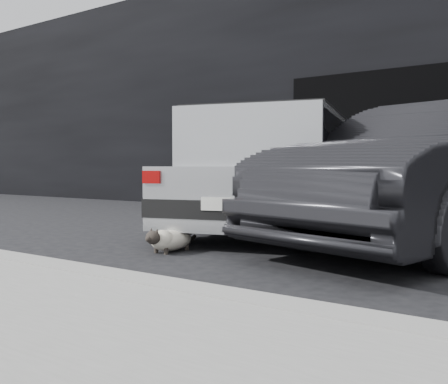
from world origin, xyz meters
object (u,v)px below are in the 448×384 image
Objects in this scene: second_car at (440,173)px; cat_white at (179,229)px; silver_hatchback at (276,167)px; cat_siamese at (168,240)px.

cat_white is (-2.50, -1.46, -0.65)m from second_car.
silver_hatchback reaches higher than cat_white.
cat_white is at bearing -57.90° from cat_siamese.
silver_hatchback reaches higher than cat_siamese.
silver_hatchback is 5.77× the size of cat_siamese.
silver_hatchback is 2.29m from cat_siamese.
cat_siamese is at bearing 31.39° from cat_white.
cat_white reaches higher than cat_siamese.
silver_hatchback is at bearing -169.76° from second_car.
silver_hatchback is at bearing -89.91° from cat_siamese.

